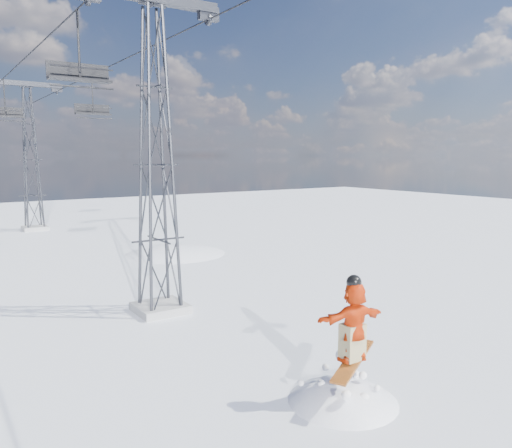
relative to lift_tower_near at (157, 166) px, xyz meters
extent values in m
plane|color=white|center=(-0.80, -8.00, -5.47)|extent=(120.00, 120.00, 0.00)
sphere|color=white|center=(5.20, 10.00, -14.97)|extent=(20.00, 20.00, 20.00)
cube|color=#999999|center=(0.00, 0.00, -5.32)|extent=(1.80, 1.80, 0.30)
cube|color=#2D2F35|center=(2.20, 0.00, 5.58)|extent=(0.80, 0.25, 0.50)
cube|color=#999999|center=(0.00, 25.00, -5.32)|extent=(1.80, 1.80, 0.30)
cube|color=#2D2F35|center=(0.00, 25.00, 5.78)|extent=(5.00, 0.35, 0.35)
cube|color=#2D2F35|center=(2.20, 25.00, 5.58)|extent=(0.80, 0.25, 0.50)
cylinder|color=black|center=(-2.20, 11.50, 5.38)|extent=(0.06, 51.00, 0.06)
cylinder|color=black|center=(2.20, 11.50, 5.38)|extent=(0.06, 51.00, 0.06)
cube|color=orange|center=(0.89, -9.20, -4.35)|extent=(1.87, 1.15, 0.42)
imported|color=red|center=(0.89, -9.20, -3.40)|extent=(1.79, 0.82, 1.86)
cube|color=#988B5E|center=(0.89, -9.20, -3.90)|extent=(0.58, 0.47, 0.85)
sphere|color=black|center=(0.89, -9.20, -2.49)|extent=(0.35, 0.35, 0.35)
cylinder|color=black|center=(-2.20, 1.38, 4.19)|extent=(0.09, 0.09, 2.38)
cube|color=black|center=(-2.20, 1.38, 3.00)|extent=(2.16, 0.49, 0.09)
cube|color=black|center=(-2.20, 1.62, 3.33)|extent=(2.16, 0.06, 0.59)
cylinder|color=black|center=(-2.20, 1.11, 2.73)|extent=(2.16, 0.06, 0.06)
cylinder|color=black|center=(-2.20, 1.05, 3.38)|extent=(2.16, 0.05, 0.05)
cylinder|color=black|center=(2.20, 15.36, 4.17)|extent=(0.09, 0.09, 2.41)
cube|color=black|center=(2.20, 15.36, 2.97)|extent=(2.20, 0.49, 0.09)
cube|color=black|center=(2.20, 15.60, 3.30)|extent=(2.20, 0.07, 0.60)
cylinder|color=black|center=(2.20, 15.08, 2.69)|extent=(2.20, 0.07, 0.07)
cylinder|color=black|center=(2.20, 15.03, 3.35)|extent=(2.20, 0.05, 0.05)
cylinder|color=black|center=(-2.20, 20.10, 4.15)|extent=(0.09, 0.09, 2.46)
cube|color=black|center=(-2.20, 20.10, 2.92)|extent=(2.24, 0.50, 0.09)
cube|color=black|center=(-2.20, 20.35, 3.26)|extent=(2.24, 0.07, 0.61)
cylinder|color=black|center=(-2.20, 19.82, 2.64)|extent=(2.24, 0.07, 0.07)
cylinder|color=black|center=(-2.20, 19.77, 3.31)|extent=(2.24, 0.06, 0.06)
camera|label=1|loc=(-7.08, -17.11, 0.36)|focal=35.00mm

